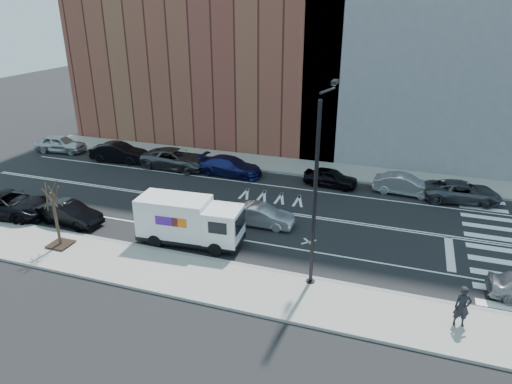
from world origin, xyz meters
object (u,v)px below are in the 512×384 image
Objects in this scene: fedex_van at (189,221)px; driving_sedan at (261,215)px; far_parked_a at (60,144)px; far_parked_b at (119,152)px; pedestrian at (462,307)px.

driving_sedan is (3.09, 3.46, -0.76)m from fedex_van.
far_parked_a is at bearing 68.67° from driving_sedan.
far_parked_b is 17.09m from driving_sedan.
fedex_van is 1.33× the size of far_parked_a.
pedestrian is (32.82, -14.52, 0.30)m from far_parked_a.
driving_sedan is at bearing 138.36° from pedestrian.
fedex_van is 1.25× the size of far_parked_b.
fedex_van is 16.50m from far_parked_b.
far_parked_a is at bearing 79.77° from far_parked_b.
fedex_van is 4.70m from driving_sedan.
pedestrian reaches higher than driving_sedan.
pedestrian reaches higher than far_parked_a.
far_parked_b reaches higher than far_parked_a.
fedex_van is at bearing -137.58° from far_parked_b.
driving_sedan is at bearing 44.54° from fedex_van.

